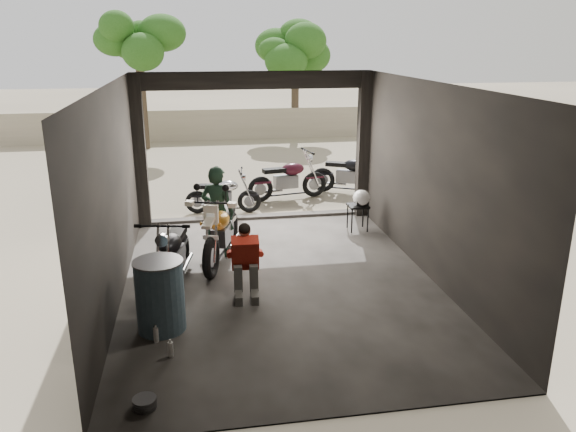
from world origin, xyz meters
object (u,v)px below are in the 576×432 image
object	(u,v)px
main_bike	(221,227)
outside_bike_a	(223,192)
outside_bike_c	(350,171)
sign_post	(404,150)
rider	(218,212)
mechanic	(246,264)
helmet	(361,198)
outside_bike_b	(288,176)
oil_drum	(160,296)
left_bike	(172,251)
stool	(358,208)

from	to	relation	value
main_bike	outside_bike_a	world-z (taller)	main_bike
outside_bike_c	sign_post	bearing A→B (deg)	-121.07
rider	mechanic	xyz separation A→B (m)	(0.33, -1.81, -0.29)
helmet	outside_bike_b	bearing A→B (deg)	94.96
outside_bike_b	oil_drum	world-z (taller)	outside_bike_b
rider	helmet	xyz separation A→B (m)	(2.97, 0.88, -0.12)
outside_bike_a	oil_drum	world-z (taller)	oil_drum
rider	helmet	world-z (taller)	rider
left_bike	oil_drum	xyz separation A→B (m)	(-0.13, -1.42, -0.11)
stool	outside_bike_c	bearing A→B (deg)	77.63
outside_bike_b	outside_bike_c	distance (m)	1.68
main_bike	left_bike	size ratio (longest dim) A/B	1.07
outside_bike_b	outside_bike_c	bearing A→B (deg)	-91.33
outside_bike_b	stool	bearing A→B (deg)	-169.05
outside_bike_b	outside_bike_c	world-z (taller)	outside_bike_b
outside_bike_c	stool	xyz separation A→B (m)	(-0.63, -2.87, -0.11)
sign_post	oil_drum	bearing A→B (deg)	-122.10
mechanic	sign_post	world-z (taller)	sign_post
mechanic	outside_bike_b	bearing A→B (deg)	77.20
helmet	main_bike	bearing A→B (deg)	-175.05
oil_drum	mechanic	bearing A→B (deg)	34.56
outside_bike_c	rider	distance (m)	5.22
outside_bike_a	outside_bike_b	bearing A→B (deg)	-55.79
mechanic	main_bike	bearing A→B (deg)	104.30
outside_bike_b	mechanic	world-z (taller)	outside_bike_b
outside_bike_a	sign_post	world-z (taller)	sign_post
main_bike	stool	size ratio (longest dim) A/B	3.49
rider	main_bike	bearing A→B (deg)	123.87
rider	stool	world-z (taller)	rider
oil_drum	sign_post	world-z (taller)	sign_post
outside_bike_c	stool	distance (m)	2.94
oil_drum	main_bike	bearing A→B (deg)	67.93
outside_bike_b	mechanic	distance (m)	5.57
main_bike	stool	distance (m)	3.14
main_bike	helmet	xyz separation A→B (m)	(2.93, 1.18, 0.07)
outside_bike_b	oil_drum	bearing A→B (deg)	145.03
left_bike	helmet	distance (m)	4.31
outside_bike_b	mechanic	bearing A→B (deg)	153.08
left_bike	outside_bike_b	bearing A→B (deg)	71.70
main_bike	oil_drum	world-z (taller)	main_bike
left_bike	rider	size ratio (longest dim) A/B	1.08
sign_post	outside_bike_a	bearing A→B (deg)	-168.83
main_bike	rider	bearing A→B (deg)	114.41
main_bike	left_bike	distance (m)	1.25
stool	sign_post	xyz separation A→B (m)	(1.51, 1.49, 0.90)
helmet	oil_drum	distance (m)	5.26
outside_bike_b	stool	xyz separation A→B (m)	(1.03, -2.60, -0.12)
helmet	sign_post	bearing A→B (deg)	29.73
outside_bike_c	oil_drum	size ratio (longest dim) A/B	1.74
left_bike	outside_bike_c	world-z (taller)	left_bike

